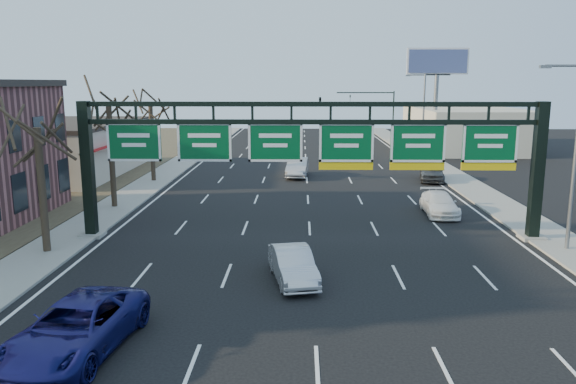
{
  "coord_description": "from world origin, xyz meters",
  "views": [
    {
      "loc": [
        -0.49,
        -20.86,
        8.14
      ],
      "look_at": [
        -1.09,
        4.35,
        3.2
      ],
      "focal_mm": 35.0,
      "sensor_mm": 36.0,
      "label": 1
    }
  ],
  "objects_px": {
    "car_blue_suv": "(77,328)",
    "car_white_wagon": "(439,204)",
    "sign_gantry": "(314,151)",
    "car_silver_sedan": "(293,265)"
  },
  "relations": [
    {
      "from": "car_blue_suv",
      "to": "car_white_wagon",
      "type": "height_order",
      "value": "car_blue_suv"
    },
    {
      "from": "sign_gantry",
      "to": "car_blue_suv",
      "type": "xyz_separation_m",
      "value": [
        -7.47,
        -13.06,
        -3.83
      ]
    },
    {
      "from": "car_blue_suv",
      "to": "car_white_wagon",
      "type": "relative_size",
      "value": 1.23
    },
    {
      "from": "car_white_wagon",
      "to": "car_blue_suv",
      "type": "bearing_deg",
      "value": -127.91
    },
    {
      "from": "sign_gantry",
      "to": "car_silver_sedan",
      "type": "relative_size",
      "value": 5.76
    },
    {
      "from": "car_blue_suv",
      "to": "car_silver_sedan",
      "type": "relative_size",
      "value": 1.35
    },
    {
      "from": "car_silver_sedan",
      "to": "car_white_wagon",
      "type": "distance_m",
      "value": 15.23
    },
    {
      "from": "sign_gantry",
      "to": "car_silver_sedan",
      "type": "xyz_separation_m",
      "value": [
        -0.98,
        -6.64,
        -3.93
      ]
    },
    {
      "from": "sign_gantry",
      "to": "car_blue_suv",
      "type": "bearing_deg",
      "value": -119.76
    },
    {
      "from": "car_blue_suv",
      "to": "car_silver_sedan",
      "type": "xyz_separation_m",
      "value": [
        6.49,
        6.43,
        -0.1
      ]
    }
  ]
}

